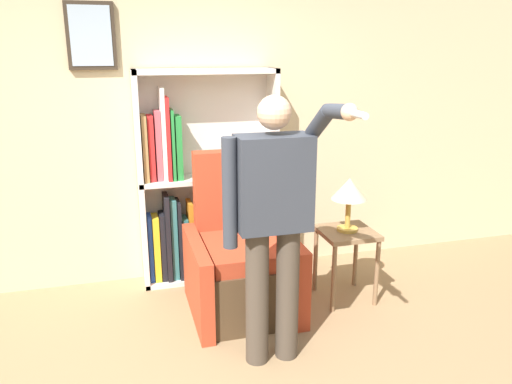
% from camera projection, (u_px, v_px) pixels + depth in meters
% --- Properties ---
extents(wall_back, '(8.00, 0.11, 2.80)m').
position_uv_depth(wall_back, '(182.00, 120.00, 4.28)').
color(wall_back, beige).
rests_on(wall_back, ground_plane).
extents(bookcase, '(1.19, 0.28, 1.84)m').
position_uv_depth(bookcase, '(191.00, 187.00, 4.29)').
color(bookcase, silver).
rests_on(bookcase, ground_plane).
extents(armchair, '(0.80, 0.88, 1.22)m').
position_uv_depth(armchair, '(240.00, 263.00, 3.92)').
color(armchair, '#4C3823').
rests_on(armchair, ground_plane).
extents(person_standing, '(0.60, 0.78, 1.74)m').
position_uv_depth(person_standing, '(273.00, 216.00, 3.06)').
color(person_standing, '#473D33').
rests_on(person_standing, ground_plane).
extents(side_table, '(0.43, 0.43, 0.59)m').
position_uv_depth(side_table, '(346.00, 243.00, 4.03)').
color(side_table, '#846647').
rests_on(side_table, ground_plane).
extents(table_lamp, '(0.28, 0.28, 0.43)m').
position_uv_depth(table_lamp, '(349.00, 191.00, 3.91)').
color(table_lamp, gold).
rests_on(table_lamp, side_table).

